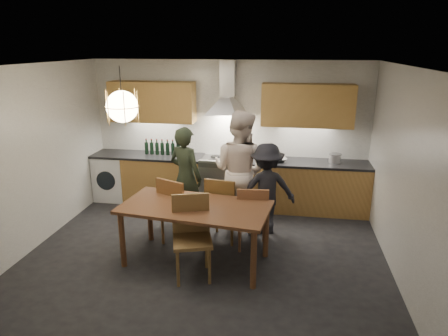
% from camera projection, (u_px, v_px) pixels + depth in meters
% --- Properties ---
extents(ground, '(5.00, 5.00, 0.00)m').
position_uv_depth(ground, '(204.00, 258.00, 5.57)').
color(ground, black).
rests_on(ground, ground).
extents(room_shell, '(5.02, 4.52, 2.61)m').
position_uv_depth(room_shell, '(202.00, 138.00, 5.07)').
color(room_shell, white).
rests_on(room_shell, ground).
extents(counter_run, '(5.00, 0.62, 0.90)m').
position_uv_depth(counter_run, '(227.00, 182.00, 7.27)').
color(counter_run, '#BD8C48').
rests_on(counter_run, ground).
extents(range_stove, '(0.90, 0.60, 0.92)m').
position_uv_depth(range_stove, '(226.00, 182.00, 7.27)').
color(range_stove, silver).
rests_on(range_stove, ground).
extents(wall_fixtures, '(4.30, 0.54, 1.10)m').
position_uv_depth(wall_fixtures, '(227.00, 103.00, 6.97)').
color(wall_fixtures, tan).
rests_on(wall_fixtures, ground).
extents(pendant_lamp, '(0.43, 0.43, 0.70)m').
position_uv_depth(pendant_lamp, '(122.00, 107.00, 5.01)').
color(pendant_lamp, black).
rests_on(pendant_lamp, ground).
extents(dining_table, '(2.05, 1.21, 0.82)m').
position_uv_depth(dining_table, '(195.00, 212.00, 5.27)').
color(dining_table, brown).
rests_on(dining_table, ground).
extents(chair_back_left, '(0.62, 0.62, 1.04)m').
position_uv_depth(chair_back_left, '(176.00, 207.00, 5.76)').
color(chair_back_left, brown).
rests_on(chair_back_left, ground).
extents(chair_back_mid, '(0.53, 0.53, 1.01)m').
position_uv_depth(chair_back_mid, '(222.00, 206.00, 5.87)').
color(chair_back_mid, brown).
rests_on(chair_back_mid, ground).
extents(chair_back_right, '(0.47, 0.47, 0.96)m').
position_uv_depth(chair_back_right, '(252.00, 214.00, 5.63)').
color(chair_back_right, brown).
rests_on(chair_back_right, ground).
extents(chair_front, '(0.60, 0.60, 1.05)m').
position_uv_depth(chair_front, '(192.00, 230.00, 5.03)').
color(chair_front, brown).
rests_on(chair_front, ground).
extents(person_left, '(0.71, 0.60, 1.64)m').
position_uv_depth(person_left, '(186.00, 177.00, 6.39)').
color(person_left, black).
rests_on(person_left, ground).
extents(person_mid, '(1.12, 1.01, 1.90)m').
position_uv_depth(person_mid, '(240.00, 170.00, 6.30)').
color(person_mid, beige).
rests_on(person_mid, ground).
extents(person_right, '(1.03, 0.74, 1.44)m').
position_uv_depth(person_right, '(266.00, 189.00, 6.16)').
color(person_right, black).
rests_on(person_right, ground).
extents(mixing_bowl, '(0.34, 0.34, 0.07)m').
position_uv_depth(mixing_bowl, '(279.00, 160.00, 6.94)').
color(mixing_bowl, '#ACACAF').
rests_on(mixing_bowl, counter_run).
extents(stock_pot, '(0.25, 0.25, 0.15)m').
position_uv_depth(stock_pot, '(335.00, 158.00, 6.87)').
color(stock_pot, '#BBBABE').
rests_on(stock_pot, counter_run).
extents(wine_bottles, '(0.68, 0.07, 0.29)m').
position_uv_depth(wine_bottles, '(162.00, 147.00, 7.34)').
color(wine_bottles, black).
rests_on(wine_bottles, counter_run).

